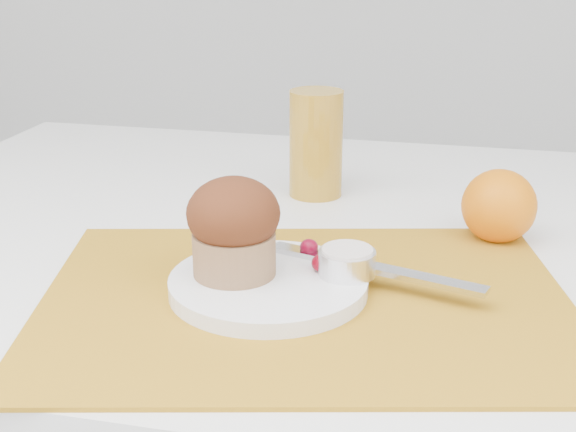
% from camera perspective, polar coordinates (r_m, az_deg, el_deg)
% --- Properties ---
extents(placemat, '(0.54, 0.45, 0.00)m').
position_cam_1_polar(placemat, '(0.73, 1.26, -5.98)').
color(placemat, '#B27918').
rests_on(placemat, table).
extents(plate, '(0.20, 0.20, 0.01)m').
position_cam_1_polar(plate, '(0.74, -1.41, -4.89)').
color(plate, white).
rests_on(plate, placemat).
extents(ramekin, '(0.06, 0.06, 0.02)m').
position_cam_1_polar(ramekin, '(0.74, 4.22, -3.32)').
color(ramekin, white).
rests_on(ramekin, plate).
extents(cream, '(0.06, 0.06, 0.01)m').
position_cam_1_polar(cream, '(0.73, 4.24, -2.53)').
color(cream, silver).
rests_on(cream, ramekin).
extents(raspberry_near, '(0.02, 0.02, 0.02)m').
position_cam_1_polar(raspberry_near, '(0.78, 1.50, -2.23)').
color(raspberry_near, '#4E0212').
rests_on(raspberry_near, plate).
extents(raspberry_far, '(0.02, 0.02, 0.02)m').
position_cam_1_polar(raspberry_far, '(0.74, 2.35, -3.36)').
color(raspberry_far, '#55020D').
rests_on(raspberry_far, plate).
extents(butter_knife, '(0.21, 0.08, 0.01)m').
position_cam_1_polar(butter_knife, '(0.75, 6.14, -3.69)').
color(butter_knife, silver).
rests_on(butter_knife, plate).
extents(orange, '(0.08, 0.08, 0.08)m').
position_cam_1_polar(orange, '(0.88, 14.77, 0.69)').
color(orange, orange).
rests_on(orange, table).
extents(juice_glass, '(0.08, 0.08, 0.13)m').
position_cam_1_polar(juice_glass, '(1.00, 2.00, 5.16)').
color(juice_glass, '#B68422').
rests_on(juice_glass, table).
extents(muffin, '(0.09, 0.09, 0.09)m').
position_cam_1_polar(muffin, '(0.73, -3.89, -0.76)').
color(muffin, '#976D49').
rests_on(muffin, plate).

